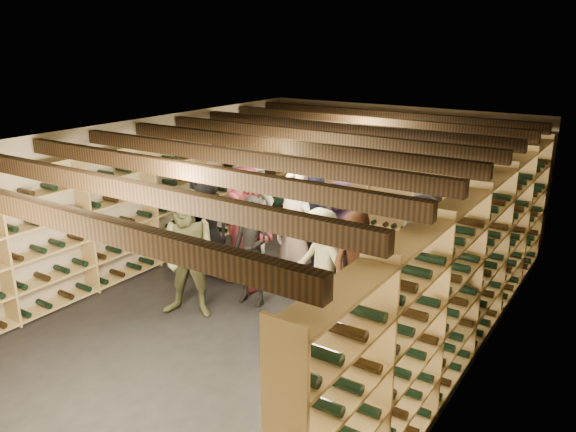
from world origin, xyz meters
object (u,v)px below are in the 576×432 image
(person_0, at_px, (206,219))
(person_5, at_px, (244,226))
(person_4, at_px, (427,291))
(person_10, at_px, (294,219))
(person_2, at_px, (190,254))
(person_3, at_px, (321,263))
(crate_stack_right, at_px, (310,239))
(person_11, at_px, (340,228))
(person_9, at_px, (253,205))
(person_7, at_px, (295,235))
(person_8, at_px, (358,270))
(person_1, at_px, (252,251))
(person_12, at_px, (424,242))
(crate_loose, at_px, (355,256))
(crate_stack_left, at_px, (323,251))
(person_6, at_px, (309,224))

(person_0, xyz_separation_m, person_5, (0.86, -0.13, 0.07))
(person_4, height_order, person_10, person_4)
(person_2, xyz_separation_m, person_3, (1.42, 0.98, -0.13))
(crate_stack_right, height_order, person_11, person_11)
(person_5, height_order, person_9, person_5)
(person_7, bearing_deg, person_8, -2.54)
(person_1, relative_size, person_7, 0.83)
(person_12, bearing_deg, person_10, 179.82)
(person_1, relative_size, person_11, 1.00)
(person_4, xyz_separation_m, person_11, (-1.97, 1.51, -0.04))
(person_11, xyz_separation_m, person_12, (1.37, 0.00, 0.06))
(person_7, bearing_deg, person_3, -14.79)
(crate_loose, bearing_deg, person_2, -107.74)
(person_9, bearing_deg, person_8, -18.19)
(person_3, height_order, person_9, person_9)
(crate_stack_right, bearing_deg, person_1, -80.97)
(person_0, relative_size, person_4, 1.06)
(person_2, bearing_deg, crate_stack_right, 66.42)
(person_11, bearing_deg, crate_loose, 111.45)
(crate_loose, bearing_deg, person_1, -102.65)
(person_1, relative_size, person_9, 0.88)
(person_12, bearing_deg, person_7, -147.76)
(person_8, bearing_deg, person_2, -151.33)
(crate_stack_right, relative_size, person_11, 0.37)
(person_4, distance_m, person_9, 3.96)
(crate_stack_right, distance_m, crate_loose, 0.86)
(crate_stack_left, relative_size, person_8, 0.34)
(person_2, xyz_separation_m, person_7, (0.83, 1.28, 0.06))
(person_0, relative_size, person_10, 1.09)
(person_1, height_order, person_8, person_1)
(crate_loose, bearing_deg, person_6, -101.34)
(person_1, xyz_separation_m, person_7, (0.37, 0.53, 0.16))
(person_4, xyz_separation_m, person_10, (-2.80, 1.48, -0.02))
(person_0, distance_m, person_11, 2.13)
(person_1, distance_m, person_11, 1.64)
(crate_stack_left, bearing_deg, person_10, -151.84)
(person_1, distance_m, person_10, 1.54)
(person_8, bearing_deg, crate_stack_right, 136.92)
(crate_stack_right, relative_size, person_0, 0.34)
(person_4, bearing_deg, person_10, 136.66)
(person_9, bearing_deg, person_11, 7.86)
(person_9, xyz_separation_m, person_12, (3.06, 0.00, -0.05))
(person_3, bearing_deg, crate_stack_right, 146.25)
(crate_loose, xyz_separation_m, person_11, (0.05, -0.69, 0.70))
(crate_stack_right, xyz_separation_m, person_6, (0.60, -1.04, 0.68))
(crate_stack_right, bearing_deg, person_9, -144.88)
(crate_stack_left, xyz_separation_m, person_2, (-0.60, -2.49, 0.63))
(crate_stack_left, distance_m, person_12, 1.87)
(person_11, bearing_deg, person_0, -134.97)
(person_1, bearing_deg, person_5, 132.72)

